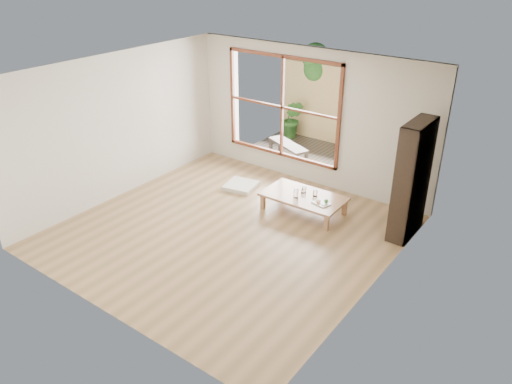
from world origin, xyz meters
TOP-DOWN VIEW (x-y plane):
  - ground at (0.00, 0.00)m, footprint 5.00×5.00m
  - low_table at (0.62, 1.30)m, footprint 1.43×0.82m
  - floor_cushion at (-0.85, 1.40)m, footprint 0.66×0.66m
  - bookshelf at (2.33, 1.65)m, footprint 0.30×0.85m
  - glass_tall at (0.55, 1.15)m, footprint 0.09×0.09m
  - glass_mid at (0.78, 1.40)m, footprint 0.08×0.08m
  - glass_short at (0.55, 1.41)m, footprint 0.08×0.08m
  - glass_small at (0.55, 1.37)m, footprint 0.06×0.06m
  - food_tray at (1.03, 1.22)m, footprint 0.32×0.26m
  - deck at (-0.60, 3.56)m, footprint 2.80×2.00m
  - garden_bench at (-0.87, 3.09)m, footprint 1.14×0.75m
  - bamboo_fence at (-0.60, 4.56)m, footprint 2.80×0.06m
  - shrub_right at (0.29, 4.24)m, footprint 1.04×0.98m
  - shrub_left at (-1.52, 4.27)m, footprint 0.59×0.52m
  - garden_tree at (-1.28, 4.86)m, footprint 1.04×0.85m

SIDE VIEW (x-z plane):
  - ground at x=0.00m, z-range 0.00..0.00m
  - deck at x=-0.60m, z-range -0.03..0.03m
  - floor_cushion at x=-0.85m, z-range 0.00..0.08m
  - low_table at x=0.62m, z-range 0.12..0.43m
  - garden_bench at x=-0.87m, z-range 0.14..0.49m
  - food_tray at x=1.03m, z-range 0.29..0.38m
  - glass_small at x=0.55m, z-range 0.31..0.38m
  - glass_short at x=0.55m, z-range 0.31..0.41m
  - glass_mid at x=0.78m, z-range 0.31..0.42m
  - glass_tall at x=0.55m, z-range 0.31..0.47m
  - shrub_right at x=0.29m, z-range 0.03..0.95m
  - shrub_left at x=-1.52m, z-range 0.03..0.95m
  - bamboo_fence at x=-0.60m, z-range 0.00..1.80m
  - bookshelf at x=2.33m, z-range 0.00..1.90m
  - garden_tree at x=-1.28m, z-range 0.52..2.74m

